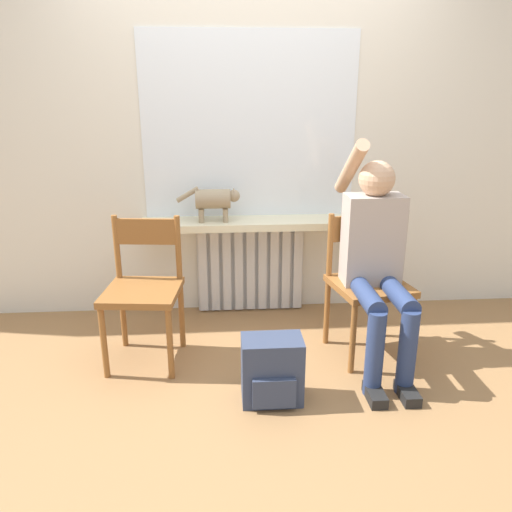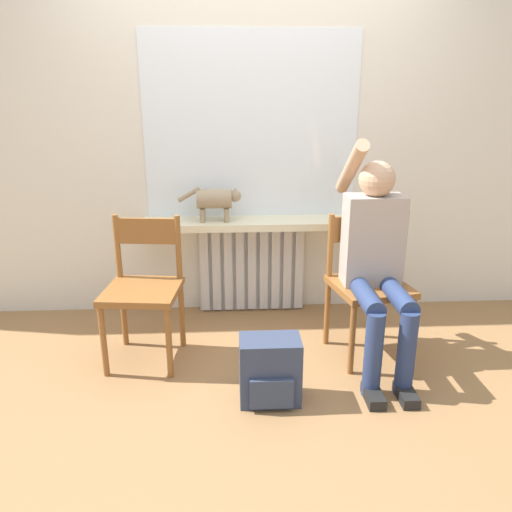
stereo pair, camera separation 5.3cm
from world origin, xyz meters
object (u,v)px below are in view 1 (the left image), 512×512
person (377,255)px  chair_left (144,288)px  chair_right (367,282)px  backpack (272,370)px  cat (215,200)px

person → chair_left: bearing=174.9°
chair_right → backpack: size_ratio=2.42×
chair_right → backpack: (-0.64, -0.50, -0.29)m
chair_right → person: (0.01, -0.12, 0.22)m
backpack → person: bearing=30.5°
chair_left → backpack: chair_left is taller
chair_right → backpack: bearing=-153.1°
backpack → chair_right: bearing=38.2°
person → chair_right: bearing=93.6°
chair_left → cat: cat is taller
chair_left → backpack: size_ratio=2.42×
chair_right → backpack: 0.86m
chair_left → chair_right: bearing=6.1°
cat → chair_left: bearing=-127.0°
person → backpack: 0.91m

